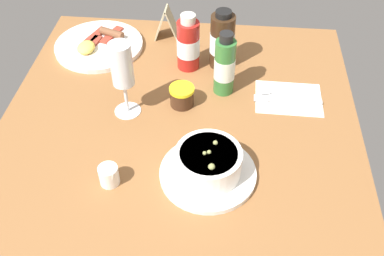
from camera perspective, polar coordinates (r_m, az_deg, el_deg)
ground_plane at (r=97.55cm, az=-2.41°, el=-4.36°), size 110.00×84.00×3.00cm
porridge_bowl at (r=90.59cm, az=2.09°, el=-4.71°), size 20.12×20.12×7.70cm
cutlery_setting at (r=112.62cm, az=12.04°, el=3.86°), size 12.59×16.78×0.90cm
creamer_jug at (r=91.69cm, az=-10.60°, el=-5.98°), size 4.58×4.50×4.99cm
wine_glass at (r=99.88cm, az=-8.97°, el=7.56°), size 6.31×6.31×18.97cm
jam_jar at (r=107.05cm, az=-1.21°, el=4.13°), size 6.04×6.04×5.06cm
sauce_bottle_red at (r=116.69cm, az=-0.67°, el=10.69°), size 5.95×5.95×15.43cm
sauce_bottle_green at (r=108.30cm, az=4.20°, el=7.92°), size 5.11×5.11×16.68cm
sauce_bottle_brown at (r=117.48cm, az=3.89°, el=11.11°), size 6.45×6.45×15.95cm
breakfast_plate at (r=129.88cm, az=-11.89°, el=10.38°), size 24.61×24.61×3.70cm
menu_card at (r=129.99cm, az=-3.26°, el=13.31°), size 5.06×6.97×9.44cm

